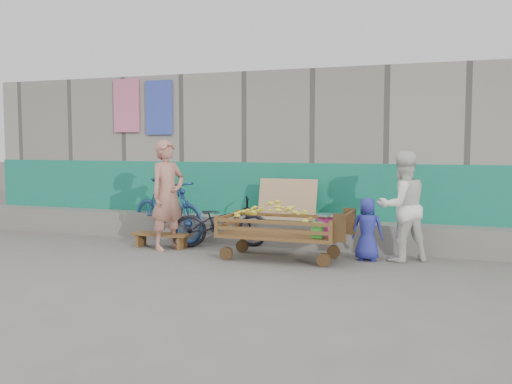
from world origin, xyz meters
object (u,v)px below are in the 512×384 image
(banana_cart, at_px, (278,222))
(bicycle_dark, at_px, (222,222))
(bench, at_px, (161,237))
(woman, at_px, (402,206))
(vendor_man, at_px, (168,195))
(bicycle_blue, at_px, (167,210))
(child, at_px, (367,229))

(banana_cart, height_order, bicycle_dark, bicycle_dark)
(bench, xyz_separation_m, woman, (3.87, 0.27, 0.63))
(vendor_man, distance_m, bicycle_blue, 0.90)
(bench, bearing_deg, vendor_man, -29.09)
(banana_cart, bearing_deg, bicycle_blue, 159.82)
(bicycle_dark, bearing_deg, bicycle_blue, 55.95)
(bench, height_order, woman, woman)
(woman, xyz_separation_m, child, (-0.48, -0.14, -0.34))
(banana_cart, xyz_separation_m, child, (1.27, 0.36, -0.09))
(bicycle_dark, bearing_deg, bench, 90.80)
(vendor_man, xyz_separation_m, bicycle_blue, (-0.41, 0.73, -0.33))
(bicycle_blue, bearing_deg, banana_cart, -87.75)
(vendor_man, distance_m, child, 3.23)
(banana_cart, xyz_separation_m, bench, (-2.12, 0.23, -0.38))
(vendor_man, bearing_deg, bench, 83.43)
(bench, height_order, child, child)
(child, xyz_separation_m, bicycle_dark, (-2.47, 0.30, -0.05))
(woman, distance_m, child, 0.60)
(vendor_man, height_order, woman, vendor_man)
(bicycle_dark, bearing_deg, vendor_man, 102.29)
(banana_cart, bearing_deg, bench, 173.71)
(vendor_man, xyz_separation_m, bicycle_dark, (0.72, 0.53, -0.47))
(bench, bearing_deg, bicycle_blue, 109.12)
(woman, height_order, bicycle_blue, woman)
(bench, distance_m, woman, 3.93)
(bicycle_dark, bearing_deg, woman, -117.13)
(bicycle_dark, bearing_deg, banana_cart, -142.77)
(bench, xyz_separation_m, bicycle_dark, (0.92, 0.43, 0.24))
(banana_cart, bearing_deg, child, 15.79)
(woman, distance_m, bicycle_blue, 4.11)
(banana_cart, relative_size, vendor_man, 1.09)
(banana_cart, xyz_separation_m, bicycle_dark, (-1.20, 0.66, -0.14))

